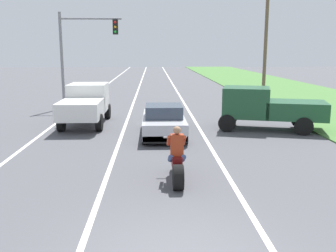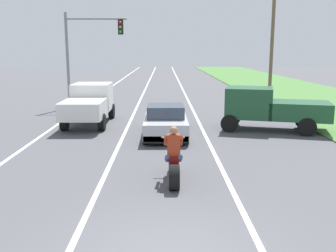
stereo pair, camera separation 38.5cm
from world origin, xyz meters
The scene contains 10 objects.
lane_stripe_left_solid centered at (-5.40, 20.00, 0.00)m, with size 0.14×120.00×0.01m, color white.
lane_stripe_right_solid centered at (1.80, 20.00, 0.00)m, with size 0.14×120.00×0.01m, color white.
lane_stripe_centre_dashed centered at (-1.80, 20.00, 0.00)m, with size 0.14×120.00×0.01m, color white.
grass_verge_right centered at (11.92, 20.00, 0.03)m, with size 10.00×120.00×0.06m, color #477538.
motorcycle_with_rider centered at (0.24, 4.12, 0.59)m, with size 0.70×2.21×1.62m.
sports_car_silver centered at (0.05, 10.16, 0.63)m, with size 1.84×4.30×1.37m.
pickup_truck_left_lane_white centered at (-3.77, 12.83, 1.11)m, with size 2.02×4.80×1.98m.
pickup_truck_right_shoulder_dark_green centered at (4.88, 11.25, 1.11)m, with size 5.14×3.14×1.98m.
traffic_light_mast_near centered at (-4.96, 18.34, 3.95)m, with size 3.90×0.34×6.00m.
utility_pole_roadside centered at (7.54, 20.87, 4.12)m, with size 0.24×0.24×8.24m, color brown.
Camera 1 is at (-0.42, -6.13, 3.68)m, focal length 40.60 mm.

